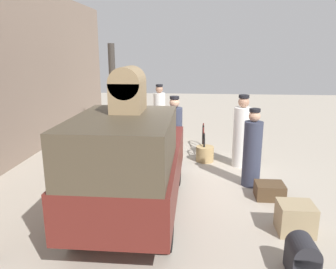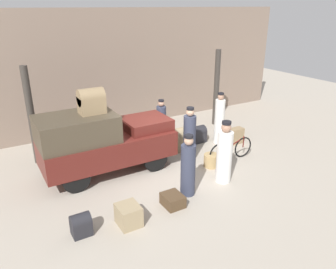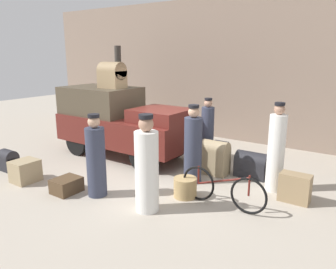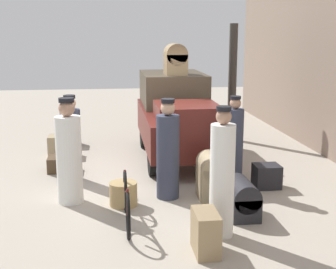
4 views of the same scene
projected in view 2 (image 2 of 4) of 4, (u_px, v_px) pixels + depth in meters
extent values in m
plane|color=#A89E8E|center=(166.00, 167.00, 9.95)|extent=(30.00, 30.00, 0.00)
cube|color=gray|center=(111.00, 71.00, 12.37)|extent=(16.00, 0.15, 4.50)
cylinder|color=#38332D|center=(31.00, 116.00, 9.70)|extent=(0.21, 0.21, 3.01)
cylinder|color=#38332D|center=(216.00, 88.00, 12.99)|extent=(0.21, 0.21, 3.01)
cylinder|color=black|center=(135.00, 143.00, 10.69)|extent=(0.74, 0.12, 0.74)
cylinder|color=black|center=(156.00, 159.00, 9.59)|extent=(0.74, 0.12, 0.74)
cylinder|color=black|center=(63.00, 159.00, 9.58)|extent=(0.74, 0.12, 0.74)
cylinder|color=black|center=(76.00, 180.00, 8.48)|extent=(0.74, 0.12, 0.74)
cube|color=#591E19|center=(108.00, 148.00, 9.45)|extent=(3.78, 1.54, 0.72)
cube|color=#473D2D|center=(77.00, 129.00, 8.77)|extent=(2.08, 1.42, 0.75)
cube|color=#591E19|center=(146.00, 123.00, 9.83)|extent=(1.32, 1.20, 0.32)
torus|color=black|center=(243.00, 147.00, 10.49)|extent=(0.68, 0.04, 0.68)
torus|color=black|center=(218.00, 154.00, 10.01)|extent=(0.68, 0.04, 0.68)
cylinder|color=#591914|center=(231.00, 145.00, 10.19)|extent=(1.02, 0.04, 0.37)
cylinder|color=#591914|center=(219.00, 149.00, 9.95)|extent=(0.04, 0.04, 0.35)
cylinder|color=#591914|center=(243.00, 142.00, 10.42)|extent=(0.04, 0.04, 0.38)
cylinder|color=tan|center=(211.00, 160.00, 9.91)|extent=(0.46, 0.46, 0.39)
cylinder|color=white|center=(219.00, 122.00, 11.38)|extent=(0.34, 0.34, 1.59)
sphere|color=tan|center=(221.00, 97.00, 11.04)|extent=(0.21, 0.21, 0.21)
cylinder|color=black|center=(221.00, 94.00, 11.00)|extent=(0.20, 0.20, 0.06)
cylinder|color=white|center=(224.00, 157.00, 8.89)|extent=(0.42, 0.42, 1.46)
sphere|color=tan|center=(226.00, 127.00, 8.57)|extent=(0.26, 0.26, 0.26)
cylinder|color=black|center=(227.00, 123.00, 8.52)|extent=(0.25, 0.25, 0.07)
cylinder|color=#33384C|center=(188.00, 170.00, 8.29)|extent=(0.38, 0.38, 1.38)
sphere|color=tan|center=(189.00, 141.00, 7.99)|extent=(0.23, 0.23, 0.23)
cylinder|color=black|center=(189.00, 136.00, 7.94)|extent=(0.22, 0.22, 0.06)
cylinder|color=#33384C|center=(161.00, 127.00, 11.04)|extent=(0.32, 0.32, 1.47)
sphere|color=tan|center=(161.00, 104.00, 10.73)|extent=(0.20, 0.20, 0.20)
cylinder|color=black|center=(161.00, 101.00, 10.69)|extent=(0.19, 0.19, 0.05)
cylinder|color=#33384C|center=(190.00, 138.00, 10.20)|extent=(0.39, 0.39, 1.44)
sphere|color=tan|center=(190.00, 112.00, 9.89)|extent=(0.24, 0.24, 0.24)
cylinder|color=black|center=(190.00, 108.00, 9.84)|extent=(0.23, 0.23, 0.07)
cube|color=#9E8966|center=(182.00, 142.00, 11.01)|extent=(0.62, 0.41, 0.60)
cylinder|color=#9E8966|center=(182.00, 133.00, 10.90)|extent=(0.62, 0.41, 0.41)
cube|color=#937A56|center=(235.00, 136.00, 11.54)|extent=(0.56, 0.30, 0.56)
cube|color=#4C3823|center=(173.00, 200.00, 7.98)|extent=(0.45, 0.54, 0.30)
cube|color=#9E8966|center=(129.00, 215.00, 7.26)|extent=(0.48, 0.54, 0.48)
cube|color=#232328|center=(153.00, 136.00, 11.74)|extent=(0.41, 0.46, 0.43)
cube|color=#232328|center=(81.00, 228.00, 6.97)|extent=(0.41, 0.35, 0.33)
cylinder|color=#232328|center=(81.00, 221.00, 6.91)|extent=(0.41, 0.35, 0.35)
cube|color=#232328|center=(195.00, 137.00, 11.68)|extent=(0.73, 0.43, 0.37)
cylinder|color=#232328|center=(196.00, 132.00, 11.61)|extent=(0.73, 0.43, 0.43)
cube|color=#937A56|center=(92.00, 105.00, 8.77)|extent=(0.67, 0.47, 0.45)
cylinder|color=#937A56|center=(91.00, 97.00, 8.69)|extent=(0.67, 0.47, 0.47)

